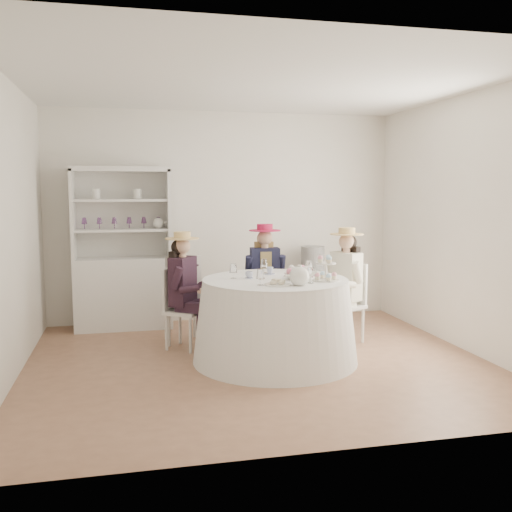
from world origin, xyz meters
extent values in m
plane|color=#8B5F45|center=(0.00, 0.00, 0.00)|extent=(4.50, 4.50, 0.00)
plane|color=white|center=(0.00, 0.00, 2.70)|extent=(4.50, 4.50, 0.00)
plane|color=silver|center=(0.00, 2.00, 1.35)|extent=(4.50, 0.00, 4.50)
plane|color=silver|center=(0.00, -2.00, 1.35)|extent=(4.50, 0.00, 4.50)
plane|color=silver|center=(-2.25, 0.00, 1.35)|extent=(0.00, 4.50, 4.50)
plane|color=silver|center=(2.25, 0.00, 1.35)|extent=(0.00, 4.50, 4.50)
cone|color=white|center=(0.18, 0.02, 0.40)|extent=(1.64, 1.64, 0.81)
cylinder|color=white|center=(0.18, 0.02, 0.82)|extent=(1.44, 1.44, 0.02)
cube|color=silver|center=(-1.30, 1.75, 0.44)|extent=(1.22, 0.61, 0.88)
cube|color=silver|center=(-1.30, 1.94, 1.41)|extent=(1.16, 0.22, 1.07)
cube|color=silver|center=(-1.30, 1.75, 1.95)|extent=(1.22, 0.61, 0.06)
cube|color=silver|center=(-1.86, 1.75, 1.41)|extent=(0.11, 0.44, 1.07)
cube|color=silver|center=(-0.74, 1.75, 1.41)|extent=(0.11, 0.44, 1.07)
cube|color=silver|center=(-1.30, 1.75, 1.22)|extent=(1.14, 0.55, 0.03)
cube|color=silver|center=(-1.30, 1.75, 1.58)|extent=(1.14, 0.55, 0.03)
sphere|color=white|center=(-0.86, 1.75, 1.29)|extent=(0.14, 0.14, 0.14)
cube|color=silver|center=(1.12, 1.70, 0.33)|extent=(0.52, 0.52, 0.66)
cylinder|color=black|center=(1.12, 1.70, 0.81)|extent=(0.36, 0.36, 0.31)
cube|color=silver|center=(-0.66, 0.66, 0.40)|extent=(0.50, 0.50, 0.04)
cylinder|color=silver|center=(-0.62, 0.46, 0.20)|extent=(0.03, 0.03, 0.39)
cylinder|color=silver|center=(-0.46, 0.69, 0.20)|extent=(0.03, 0.03, 0.39)
cylinder|color=silver|center=(-0.86, 0.62, 0.20)|extent=(0.03, 0.03, 0.39)
cylinder|color=silver|center=(-0.69, 0.86, 0.20)|extent=(0.03, 0.03, 0.39)
cube|color=silver|center=(-0.79, 0.75, 0.64)|extent=(0.22, 0.29, 0.45)
cube|color=black|center=(-0.67, 0.67, 0.73)|extent=(0.33, 0.37, 0.52)
cube|color=black|center=(-0.62, 0.53, 0.47)|extent=(0.32, 0.27, 0.11)
cylinder|color=black|center=(-0.51, 0.46, 0.21)|extent=(0.09, 0.09, 0.41)
cylinder|color=black|center=(-0.75, 0.50, 0.80)|extent=(0.17, 0.15, 0.25)
cube|color=black|center=(-0.52, 0.66, 0.47)|extent=(0.32, 0.27, 0.11)
cylinder|color=black|center=(-0.42, 0.59, 0.21)|extent=(0.09, 0.09, 0.41)
cylinder|color=black|center=(-0.54, 0.80, 0.80)|extent=(0.17, 0.15, 0.25)
cylinder|color=#D8A889|center=(-0.67, 0.67, 1.01)|extent=(0.08, 0.08, 0.07)
sphere|color=#D8A889|center=(-0.67, 0.67, 1.11)|extent=(0.17, 0.17, 0.17)
sphere|color=black|center=(-0.70, 0.69, 1.10)|extent=(0.17, 0.17, 0.17)
cube|color=black|center=(-0.73, 0.71, 0.89)|extent=(0.18, 0.22, 0.34)
cylinder|color=#DBB36A|center=(-0.67, 0.67, 1.19)|extent=(0.36, 0.36, 0.01)
cylinder|color=#DBB36A|center=(-0.67, 0.67, 1.23)|extent=(0.18, 0.18, 0.07)
cube|color=silver|center=(0.33, 1.06, 0.42)|extent=(0.40, 0.40, 0.04)
cylinder|color=silver|center=(0.17, 0.92, 0.20)|extent=(0.03, 0.03, 0.41)
cylinder|color=silver|center=(0.46, 0.90, 0.20)|extent=(0.03, 0.03, 0.41)
cylinder|color=silver|center=(0.19, 1.22, 0.20)|extent=(0.03, 0.03, 0.41)
cylinder|color=silver|center=(0.48, 1.20, 0.20)|extent=(0.03, 0.03, 0.41)
cube|color=silver|center=(0.34, 1.23, 0.67)|extent=(0.35, 0.05, 0.46)
cube|color=#1B1D37|center=(0.33, 1.08, 0.76)|extent=(0.35, 0.21, 0.54)
cube|color=tan|center=(0.33, 1.08, 0.76)|extent=(0.14, 0.21, 0.46)
cube|color=#1B1D37|center=(0.23, 0.96, 0.49)|extent=(0.14, 0.32, 0.11)
cylinder|color=#1B1D37|center=(0.22, 0.83, 0.21)|extent=(0.09, 0.09, 0.43)
cylinder|color=#1B1D37|center=(0.13, 1.06, 0.82)|extent=(0.10, 0.17, 0.25)
cube|color=#1B1D37|center=(0.40, 0.94, 0.49)|extent=(0.14, 0.32, 0.11)
cylinder|color=#1B1D37|center=(0.39, 0.81, 0.21)|extent=(0.09, 0.09, 0.43)
cylinder|color=#1B1D37|center=(0.52, 1.03, 0.82)|extent=(0.10, 0.17, 0.25)
cylinder|color=#D8A889|center=(0.33, 1.08, 1.05)|extent=(0.08, 0.08, 0.07)
sphere|color=#D8A889|center=(0.33, 1.08, 1.15)|extent=(0.18, 0.18, 0.18)
sphere|color=tan|center=(0.33, 1.12, 1.13)|extent=(0.18, 0.18, 0.18)
cube|color=tan|center=(0.33, 1.15, 0.92)|extent=(0.23, 0.09, 0.35)
cylinder|color=#BA1B48|center=(0.33, 1.08, 1.23)|extent=(0.37, 0.37, 0.01)
cylinder|color=#BA1B48|center=(0.33, 1.08, 1.27)|extent=(0.19, 0.19, 0.07)
cube|color=silver|center=(1.10, 0.51, 0.41)|extent=(0.49, 0.49, 0.04)
cylinder|color=silver|center=(0.91, 0.58, 0.20)|extent=(0.03, 0.03, 0.40)
cylinder|color=silver|center=(1.04, 0.32, 0.20)|extent=(0.03, 0.03, 0.40)
cylinder|color=silver|center=(1.17, 0.71, 0.20)|extent=(0.03, 0.03, 0.40)
cylinder|color=silver|center=(1.30, 0.45, 0.20)|extent=(0.03, 0.03, 0.40)
cube|color=silver|center=(1.25, 0.59, 0.66)|extent=(0.18, 0.32, 0.46)
cube|color=white|center=(1.12, 0.52, 0.75)|extent=(0.31, 0.38, 0.53)
cube|color=white|center=(0.97, 0.54, 0.48)|extent=(0.33, 0.24, 0.11)
cylinder|color=white|center=(0.86, 0.48, 0.21)|extent=(0.09, 0.09, 0.42)
cylinder|color=white|center=(1.00, 0.67, 0.81)|extent=(0.18, 0.14, 0.25)
cube|color=white|center=(1.04, 0.39, 0.48)|extent=(0.33, 0.24, 0.11)
cylinder|color=white|center=(0.93, 0.33, 0.21)|extent=(0.09, 0.09, 0.42)
cylinder|color=white|center=(1.17, 0.34, 0.81)|extent=(0.18, 0.14, 0.25)
cylinder|color=#D8A889|center=(1.12, 0.52, 1.03)|extent=(0.08, 0.08, 0.07)
sphere|color=#D8A889|center=(1.12, 0.52, 1.13)|extent=(0.17, 0.17, 0.17)
sphere|color=black|center=(1.16, 0.54, 1.12)|extent=(0.17, 0.17, 0.17)
cube|color=black|center=(1.19, 0.55, 0.91)|extent=(0.16, 0.23, 0.35)
cylinder|color=#DBB36A|center=(1.12, 0.52, 1.22)|extent=(0.37, 0.37, 0.01)
cylinder|color=#DBB36A|center=(1.12, 0.52, 1.25)|extent=(0.18, 0.18, 0.07)
cube|color=silver|center=(-0.66, 0.94, 0.46)|extent=(0.42, 0.42, 0.04)
cylinder|color=silver|center=(-0.50, 1.11, 0.23)|extent=(0.04, 0.04, 0.45)
cylinder|color=silver|center=(-0.83, 1.10, 0.23)|extent=(0.04, 0.04, 0.45)
cylinder|color=silver|center=(-0.49, 0.78, 0.23)|extent=(0.04, 0.04, 0.45)
cylinder|color=silver|center=(-0.82, 0.77, 0.23)|extent=(0.04, 0.04, 0.45)
cube|color=silver|center=(-0.66, 0.76, 0.74)|extent=(0.39, 0.04, 0.51)
imported|color=white|center=(-0.07, 0.09, 0.86)|extent=(0.10, 0.10, 0.06)
imported|color=white|center=(0.20, 0.32, 0.86)|extent=(0.10, 0.10, 0.07)
imported|color=white|center=(0.43, 0.12, 0.86)|extent=(0.11, 0.11, 0.07)
imported|color=white|center=(0.35, -0.07, 0.85)|extent=(0.22, 0.22, 0.05)
sphere|color=pink|center=(0.46, 0.00, 0.91)|extent=(0.06, 0.06, 0.06)
sphere|color=white|center=(0.44, 0.04, 0.91)|extent=(0.06, 0.06, 0.06)
sphere|color=pink|center=(0.40, 0.05, 0.91)|extent=(0.06, 0.06, 0.06)
sphere|color=white|center=(0.36, 0.04, 0.91)|extent=(0.06, 0.06, 0.06)
sphere|color=pink|center=(0.35, 0.00, 0.91)|extent=(0.06, 0.06, 0.06)
sphere|color=white|center=(0.36, -0.04, 0.91)|extent=(0.06, 0.06, 0.06)
sphere|color=pink|center=(0.40, -0.05, 0.91)|extent=(0.06, 0.06, 0.06)
sphere|color=white|center=(0.44, -0.04, 0.91)|extent=(0.06, 0.06, 0.06)
sphere|color=white|center=(0.30, -0.40, 0.91)|extent=(0.19, 0.19, 0.19)
cylinder|color=white|center=(0.41, -0.40, 0.92)|extent=(0.11, 0.03, 0.09)
cylinder|color=white|center=(0.30, -0.40, 1.00)|extent=(0.04, 0.04, 0.02)
cylinder|color=white|center=(0.10, -0.34, 0.83)|extent=(0.24, 0.24, 0.01)
cube|color=beige|center=(0.06, -0.36, 0.86)|extent=(0.06, 0.04, 0.03)
cube|color=beige|center=(0.10, -0.34, 0.87)|extent=(0.06, 0.05, 0.03)
cube|color=beige|center=(0.15, -0.32, 0.86)|extent=(0.07, 0.06, 0.03)
cube|color=beige|center=(0.08, -0.31, 0.87)|extent=(0.07, 0.07, 0.03)
cube|color=beige|center=(0.13, -0.38, 0.86)|extent=(0.06, 0.07, 0.03)
cylinder|color=white|center=(0.62, -0.21, 0.83)|extent=(0.26, 0.26, 0.01)
cylinder|color=white|center=(0.62, -0.21, 0.91)|extent=(0.02, 0.02, 0.17)
cylinder|color=white|center=(0.62, -0.21, 1.00)|extent=(0.19, 0.19, 0.01)
camera|label=1|loc=(-1.24, -5.36, 1.70)|focal=40.00mm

